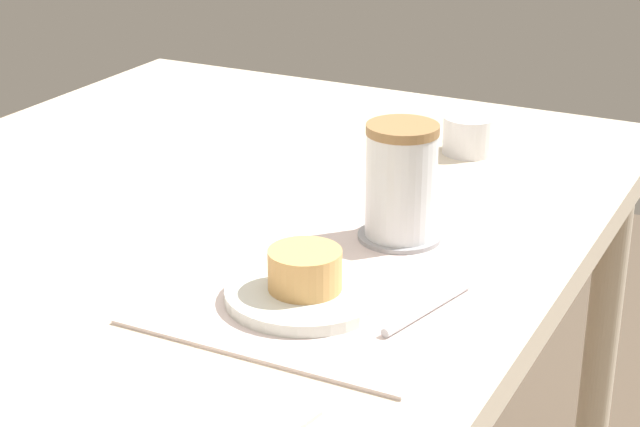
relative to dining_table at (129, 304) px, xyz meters
The scene contains 9 objects.
dining_table is the anchor object (origin of this frame).
placemat 0.26m from the dining_table, 73.63° to the right, with size 0.43×0.29×0.00m, color silver.
pastry_plate 0.25m from the dining_table, 97.04° to the right, with size 0.15×0.15×0.01m, color silver.
pastry 0.26m from the dining_table, 97.04° to the right, with size 0.07×0.07×0.04m, color #E0A860.
coffee_coaster 0.30m from the dining_table, 60.04° to the right, with size 0.09×0.09×0.01m, color #99999E.
coffee_mug 0.33m from the dining_table, 59.65° to the right, with size 0.11×0.08×0.12m.
teaspoon 0.35m from the dining_table, 89.43° to the right, with size 0.01×0.01×0.13m, color silver.
paper_napkin 0.36m from the dining_table, 135.57° to the right, with size 0.15×0.15×0.00m, color silver.
sugar_bowl 0.52m from the dining_table, 25.72° to the right, with size 0.07×0.07×0.05m, color white.
Camera 1 is at (-0.83, -0.66, 1.20)m, focal length 60.00 mm.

